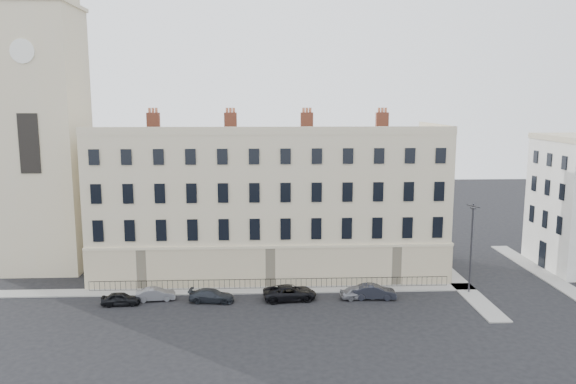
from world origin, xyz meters
The scene contains 14 objects.
ground centered at (0.00, 0.00, 0.00)m, with size 160.00×160.00×0.00m, color black.
terrace centered at (-5.97, 11.97, 7.50)m, with size 36.22×12.22×17.00m.
church_tower centered at (-30.00, 14.00, 18.66)m, with size 8.00×8.13×44.00m.
pavement_terrace centered at (-10.00, 5.00, 0.06)m, with size 48.00×2.00×0.12m, color gray.
pavement_east_return centered at (13.00, 8.00, 0.06)m, with size 2.00×24.00×0.12m, color gray.
pavement_adjacent centered at (23.00, 10.00, 0.06)m, with size 2.00×20.00×0.12m, color gray.
railings centered at (-6.00, 5.40, 0.55)m, with size 35.00×0.04×0.96m.
car_a centered at (-19.57, 1.74, 0.59)m, with size 1.39×3.44×1.17m, color black.
car_b centered at (-16.65, 2.79, 0.59)m, with size 1.25×3.58×1.18m, color slate.
car_c centered at (-11.46, 2.16, 0.60)m, with size 1.68×4.13×1.20m, color #1F2329.
car_d centered at (-4.27, 2.37, 0.68)m, with size 2.27×4.93×1.37m, color black.
car_e centered at (2.19, 2.36, 0.60)m, with size 1.43×3.55×1.21m, color slate.
car_f centered at (3.58, 2.28, 0.67)m, with size 1.42×4.08×1.34m, color black.
streetlamp centered at (12.98, 3.38, 4.83)m, with size 0.84×1.80×8.72m.
Camera 1 is at (-6.76, -47.24, 18.32)m, focal length 35.00 mm.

